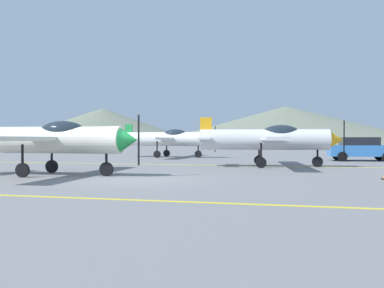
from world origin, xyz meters
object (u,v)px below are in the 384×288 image
Objects in this scene: airplane_near at (49,139)px; airplane_mid at (269,139)px; car_sedan at (361,149)px; airplane_far at (168,139)px.

airplane_near is 1.00× the size of airplane_mid.
airplane_mid is at bearing -128.15° from car_sedan.
car_sedan is at bearing 45.60° from airplane_near.
airplane_far is 2.04× the size of car_sedan.
airplane_near is at bearing -90.45° from airplane_far.
airplane_near is 16.96m from airplane_far.
airplane_far is 14.57m from car_sedan.
airplane_far reaches higher than car_sedan.
airplane_near is 11.51m from airplane_mid.
airplane_far is (-8.61, 9.48, 0.00)m from airplane_mid.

